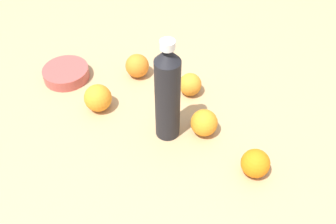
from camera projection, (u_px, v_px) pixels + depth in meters
name	position (u px, v px, depth m)	size (l,w,h in m)	color
ground_plane	(156.00, 128.00, 1.08)	(2.40, 2.40, 0.00)	tan
water_bottle	(168.00, 93.00, 0.96)	(0.07, 0.07, 0.31)	black
orange_0	(190.00, 84.00, 1.16)	(0.07, 0.07, 0.07)	orange
orange_1	(98.00, 98.00, 1.11)	(0.08, 0.08, 0.08)	orange
orange_2	(255.00, 163.00, 0.94)	(0.07, 0.07, 0.07)	orange
orange_3	(137.00, 66.00, 1.22)	(0.08, 0.08, 0.08)	orange
orange_4	(204.00, 123.00, 1.04)	(0.08, 0.08, 0.08)	orange
ceramic_bowl	(66.00, 73.00, 1.22)	(0.15, 0.15, 0.04)	#B24C47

